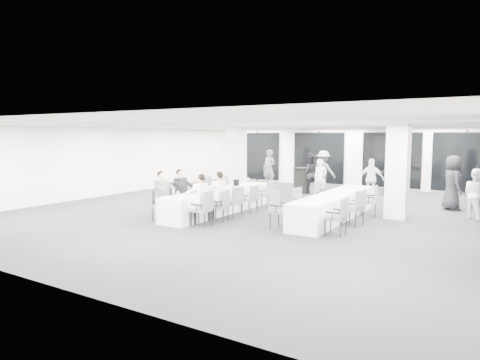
{
  "coord_description": "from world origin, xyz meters",
  "views": [
    {
      "loc": [
        6.86,
        -12.16,
        2.47
      ],
      "look_at": [
        -0.55,
        -0.2,
        0.99
      ],
      "focal_mm": 32.0,
      "sensor_mm": 36.0,
      "label": 1
    }
  ],
  "objects_px": {
    "chair_side_left_mid": "(301,201)",
    "chair_side_right_near": "(339,215)",
    "banquet_table_main": "(220,201)",
    "chair_side_left_near": "(278,207)",
    "chair_main_left_fourth": "(212,190)",
    "standing_guest_a": "(320,175)",
    "chair_side_right_mid": "(356,206)",
    "cocktail_table": "(302,180)",
    "banquet_table_side": "(334,206)",
    "ice_bucket_near": "(204,189)",
    "chair_main_left_far": "(227,188)",
    "standing_guest_b": "(309,171)",
    "chair_main_left_near": "(159,202)",
    "standing_guest_f": "(389,174)",
    "chair_main_right_fourth": "(251,197)",
    "standing_guest_c": "(323,168)",
    "standing_guest_g": "(269,166)",
    "chair_main_right_mid": "(235,200)",
    "chair_main_right_second": "(222,203)",
    "chair_side_left_far": "(321,194)",
    "chair_main_left_second": "(178,196)",
    "standing_guest_h": "(476,190)",
    "chair_main_left_mid": "(195,196)",
    "chair_main_right_near": "(204,206)",
    "standing_guest_e": "(452,179)",
    "chair_side_right_far": "(372,199)",
    "chair_main_right_far": "(267,192)",
    "ice_bucket_far": "(236,182)",
    "standing_guest_d": "(372,176)"
  },
  "relations": [
    {
      "from": "chair_side_right_mid",
      "to": "standing_guest_b",
      "type": "bearing_deg",
      "value": 46.26
    },
    {
      "from": "chair_main_right_far",
      "to": "standing_guest_b",
      "type": "distance_m",
      "value": 4.18
    },
    {
      "from": "chair_main_right_second",
      "to": "chair_side_left_far",
      "type": "relative_size",
      "value": 0.93
    },
    {
      "from": "chair_main_left_far",
      "to": "chair_side_left_mid",
      "type": "distance_m",
      "value": 3.7
    },
    {
      "from": "chair_main_right_near",
      "to": "chair_main_right_second",
      "type": "xyz_separation_m",
      "value": [
        -0.01,
        0.87,
        -0.04
      ]
    },
    {
      "from": "chair_main_left_fourth",
      "to": "chair_side_left_mid",
      "type": "distance_m",
      "value": 3.48
    },
    {
      "from": "chair_main_left_far",
      "to": "standing_guest_e",
      "type": "relative_size",
      "value": 0.48
    },
    {
      "from": "chair_main_right_second",
      "to": "chair_side_left_far",
      "type": "bearing_deg",
      "value": -43.27
    },
    {
      "from": "chair_main_left_mid",
      "to": "chair_side_right_far",
      "type": "bearing_deg",
      "value": 125.21
    },
    {
      "from": "standing_guest_d",
      "to": "ice_bucket_near",
      "type": "xyz_separation_m",
      "value": [
        -3.31,
        -6.48,
        -0.03
      ]
    },
    {
      "from": "cocktail_table",
      "to": "chair_side_left_near",
      "type": "relative_size",
      "value": 1.1
    },
    {
      "from": "banquet_table_main",
      "to": "standing_guest_h",
      "type": "xyz_separation_m",
      "value": [
        7.0,
        3.16,
        0.47
      ]
    },
    {
      "from": "standing_guest_g",
      "to": "cocktail_table",
      "type": "bearing_deg",
      "value": -15.79
    },
    {
      "from": "banquet_table_side",
      "to": "ice_bucket_near",
      "type": "relative_size",
      "value": 22.46
    },
    {
      "from": "chair_main_left_second",
      "to": "chair_main_right_far",
      "type": "distance_m",
      "value": 3.13
    },
    {
      "from": "standing_guest_a",
      "to": "chair_side_right_mid",
      "type": "bearing_deg",
      "value": -100.89
    },
    {
      "from": "chair_main_left_near",
      "to": "chair_side_left_near",
      "type": "relative_size",
      "value": 0.94
    },
    {
      "from": "banquet_table_main",
      "to": "standing_guest_c",
      "type": "xyz_separation_m",
      "value": [
        0.72,
        7.21,
        0.63
      ]
    },
    {
      "from": "chair_side_right_far",
      "to": "ice_bucket_near",
      "type": "height_order",
      "value": "ice_bucket_near"
    },
    {
      "from": "chair_main_left_fourth",
      "to": "chair_main_right_fourth",
      "type": "xyz_separation_m",
      "value": [
        1.66,
        -0.17,
        -0.1
      ]
    },
    {
      "from": "standing_guest_e",
      "to": "banquet_table_main",
      "type": "bearing_deg",
      "value": 96.68
    },
    {
      "from": "chair_main_left_far",
      "to": "chair_side_left_near",
      "type": "relative_size",
      "value": 0.99
    },
    {
      "from": "chair_main_right_second",
      "to": "chair_side_right_mid",
      "type": "distance_m",
      "value": 3.73
    },
    {
      "from": "chair_main_left_fourth",
      "to": "standing_guest_e",
      "type": "distance_m",
      "value": 8.01
    },
    {
      "from": "cocktail_table",
      "to": "chair_main_right_mid",
      "type": "bearing_deg",
      "value": -85.34
    },
    {
      "from": "cocktail_table",
      "to": "chair_main_left_far",
      "type": "height_order",
      "value": "cocktail_table"
    },
    {
      "from": "chair_side_left_mid",
      "to": "standing_guest_d",
      "type": "bearing_deg",
      "value": -179.06
    },
    {
      "from": "chair_side_left_far",
      "to": "standing_guest_e",
      "type": "xyz_separation_m",
      "value": [
        3.62,
        2.46,
        0.47
      ]
    },
    {
      "from": "chair_side_right_far",
      "to": "ice_bucket_far",
      "type": "height_order",
      "value": "ice_bucket_far"
    },
    {
      "from": "chair_main_left_fourth",
      "to": "standing_guest_a",
      "type": "distance_m",
      "value": 5.1
    },
    {
      "from": "chair_main_left_far",
      "to": "standing_guest_f",
      "type": "xyz_separation_m",
      "value": [
        4.48,
        5.4,
        0.31
      ]
    },
    {
      "from": "chair_side_left_mid",
      "to": "chair_side_right_near",
      "type": "xyz_separation_m",
      "value": [
        1.66,
        -1.48,
        0.0
      ]
    },
    {
      "from": "chair_main_right_fourth",
      "to": "banquet_table_side",
      "type": "bearing_deg",
      "value": -73.98
    },
    {
      "from": "chair_main_right_near",
      "to": "standing_guest_a",
      "type": "height_order",
      "value": "standing_guest_a"
    },
    {
      "from": "chair_main_left_fourth",
      "to": "chair_main_right_fourth",
      "type": "bearing_deg",
      "value": 71.65
    },
    {
      "from": "banquet_table_main",
      "to": "chair_side_left_near",
      "type": "relative_size",
      "value": 5.06
    },
    {
      "from": "chair_main_right_second",
      "to": "chair_main_right_fourth",
      "type": "distance_m",
      "value": 1.68
    },
    {
      "from": "chair_main_right_mid",
      "to": "ice_bucket_near",
      "type": "height_order",
      "value": "ice_bucket_near"
    },
    {
      "from": "chair_main_right_fourth",
      "to": "chair_side_left_mid",
      "type": "bearing_deg",
      "value": -87.47
    },
    {
      "from": "chair_main_left_fourth",
      "to": "chair_main_left_far",
      "type": "distance_m",
      "value": 0.94
    },
    {
      "from": "chair_main_left_fourth",
      "to": "ice_bucket_far",
      "type": "height_order",
      "value": "chair_main_left_fourth"
    },
    {
      "from": "standing_guest_c",
      "to": "chair_main_right_near",
      "type": "bearing_deg",
      "value": 98.0
    },
    {
      "from": "chair_main_left_near",
      "to": "standing_guest_f",
      "type": "xyz_separation_m",
      "value": [
        4.47,
        9.01,
        0.34
      ]
    },
    {
      "from": "chair_main_right_fourth",
      "to": "standing_guest_h",
      "type": "bearing_deg",
      "value": -58.81
    },
    {
      "from": "standing_guest_g",
      "to": "standing_guest_h",
      "type": "bearing_deg",
      "value": -12.48
    },
    {
      "from": "banquet_table_main",
      "to": "chair_main_left_mid",
      "type": "distance_m",
      "value": 0.88
    },
    {
      "from": "chair_main_left_second",
      "to": "chair_main_right_near",
      "type": "xyz_separation_m",
      "value": [
        1.67,
        -0.93,
        -0.04
      ]
    },
    {
      "from": "standing_guest_b",
      "to": "chair_main_left_second",
      "type": "bearing_deg",
      "value": 40.76
    },
    {
      "from": "chair_main_left_near",
      "to": "ice_bucket_near",
      "type": "height_order",
      "value": "ice_bucket_near"
    },
    {
      "from": "chair_main_left_fourth",
      "to": "chair_side_right_near",
      "type": "xyz_separation_m",
      "value": [
        5.13,
        -1.84,
        -0.06
      ]
    }
  ]
}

